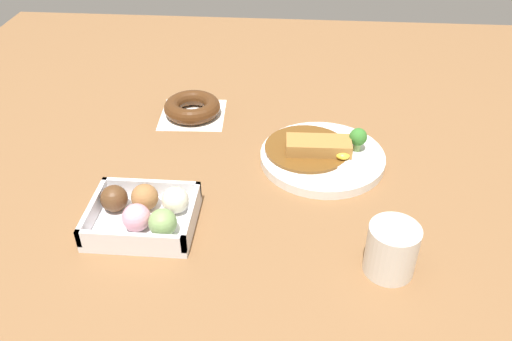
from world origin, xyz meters
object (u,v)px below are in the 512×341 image
(chocolate_ring_donut, at_px, (192,108))
(coffee_mug, at_px, (392,250))
(curry_plate, at_px, (322,155))
(donut_box, at_px, (145,213))

(chocolate_ring_donut, distance_m, coffee_mug, 0.57)
(chocolate_ring_donut, bearing_deg, curry_plate, 150.69)
(chocolate_ring_donut, relative_size, coffee_mug, 1.81)
(donut_box, relative_size, chocolate_ring_donut, 1.16)
(donut_box, bearing_deg, curry_plate, -144.70)
(curry_plate, height_order, coffee_mug, coffee_mug)
(donut_box, height_order, chocolate_ring_donut, donut_box)
(donut_box, distance_m, coffee_mug, 0.39)
(curry_plate, height_order, donut_box, curry_plate)
(curry_plate, distance_m, donut_box, 0.36)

